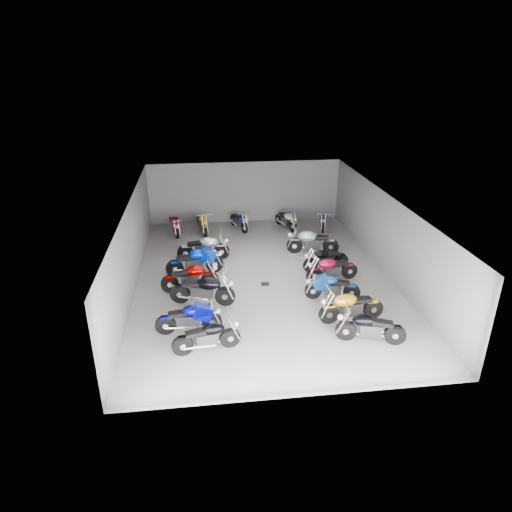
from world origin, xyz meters
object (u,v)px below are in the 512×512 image
object	(u,v)px
motorcycle_right_f	(312,242)
motorcycle_back_a	(174,225)
drain_grate	(265,284)
motorcycle_back_e	(286,220)
motorcycle_back_f	(323,220)
motorcycle_left_e	(195,262)
motorcycle_left_b	(190,318)
motorcycle_back_b	(202,223)
motorcycle_left_a	(207,336)
motorcycle_right_c	(332,287)
motorcycle_right_d	(332,269)
motorcycle_right_e	(325,259)
motorcycle_left_d	(191,277)
motorcycle_right_b	(351,306)
motorcycle_left_f	(204,248)
motorcycle_right_a	(370,328)
motorcycle_back_c	(239,221)
motorcycle_left_c	(203,290)

from	to	relation	value
motorcycle_right_f	motorcycle_back_a	xyz separation A→B (m)	(-6.23, 3.27, -0.08)
drain_grate	motorcycle_back_e	world-z (taller)	motorcycle_back_e
motorcycle_back_f	motorcycle_left_e	bearing A→B (deg)	48.57
drain_grate	motorcycle_left_b	distance (m)	4.22
motorcycle_back_a	motorcycle_back_b	distance (m)	1.38
drain_grate	motorcycle_left_a	world-z (taller)	motorcycle_left_a
motorcycle_left_b	motorcycle_right_c	size ratio (longest dim) A/B	1.06
drain_grate	motorcycle_right_d	xyz separation A→B (m)	(2.64, -0.03, 0.51)
motorcycle_right_e	motorcycle_back_e	distance (m)	5.16
motorcycle_left_a	motorcycle_back_f	xyz separation A→B (m)	(6.17, 9.95, -0.05)
motorcycle_left_d	motorcycle_right_b	bearing A→B (deg)	55.60
motorcycle_left_f	motorcycle_back_e	distance (m)	5.47
motorcycle_right_a	motorcycle_back_e	xyz separation A→B (m)	(-0.67, 10.38, -0.05)
motorcycle_back_a	motorcycle_left_e	bearing A→B (deg)	89.48
motorcycle_left_b	motorcycle_back_a	distance (m)	9.10
motorcycle_right_a	motorcycle_back_f	size ratio (longest dim) A/B	1.15
motorcycle_left_a	motorcycle_left_e	size ratio (longest dim) A/B	0.89
motorcycle_left_d	motorcycle_left_b	bearing A→B (deg)	-6.18
motorcycle_back_c	motorcycle_back_f	world-z (taller)	motorcycle_back_c
motorcycle_left_c	motorcycle_back_e	bearing A→B (deg)	162.54
motorcycle_left_e	motorcycle_left_f	distance (m)	1.50
motorcycle_left_a	motorcycle_back_b	world-z (taller)	motorcycle_left_a
motorcycle_left_c	motorcycle_back_c	xyz separation A→B (m)	(1.97, 7.51, -0.11)
motorcycle_left_d	motorcycle_right_c	world-z (taller)	motorcycle_left_d
motorcycle_right_e	motorcycle_right_b	bearing A→B (deg)	165.69
motorcycle_left_d	motorcycle_back_a	size ratio (longest dim) A/B	1.11
motorcycle_back_f	motorcycle_right_b	bearing A→B (deg)	94.53
motorcycle_right_e	motorcycle_right_c	bearing A→B (deg)	158.88
motorcycle_left_c	motorcycle_right_a	distance (m)	5.90
motorcycle_left_a	motorcycle_right_b	xyz separation A→B (m)	(4.79, 1.13, 0.04)
motorcycle_left_f	motorcycle_back_f	world-z (taller)	motorcycle_left_f
motorcycle_left_c	motorcycle_right_f	world-z (taller)	motorcycle_left_c
motorcycle_left_c	motorcycle_right_e	distance (m)	5.55
drain_grate	motorcycle_left_a	bearing A→B (deg)	-119.54
motorcycle_left_e	motorcycle_back_b	size ratio (longest dim) A/B	1.13
motorcycle_left_f	motorcycle_right_e	size ratio (longest dim) A/B	1.13
motorcycle_right_c	motorcycle_right_d	distance (m)	1.49
motorcycle_left_e	motorcycle_left_d	bearing A→B (deg)	-17.15
motorcycle_left_e	drain_grate	bearing A→B (deg)	55.97
drain_grate	motorcycle_left_a	distance (m)	4.77
drain_grate	motorcycle_back_c	distance (m)	6.28
motorcycle_right_b	motorcycle_right_e	xyz separation A→B (m)	(0.21, 3.98, -0.06)
motorcycle_right_d	motorcycle_back_f	world-z (taller)	motorcycle_right_d
motorcycle_left_d	motorcycle_left_e	world-z (taller)	motorcycle_left_e
motorcycle_back_a	motorcycle_left_b	bearing A→B (deg)	82.49
motorcycle_left_d	motorcycle_right_a	size ratio (longest dim) A/B	1.04
motorcycle_left_b	motorcycle_left_c	bearing A→B (deg)	164.63
motorcycle_right_c	motorcycle_right_d	bearing A→B (deg)	-4.47
motorcycle_right_b	motorcycle_right_d	bearing A→B (deg)	-9.12
motorcycle_left_c	motorcycle_left_f	distance (m)	3.95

